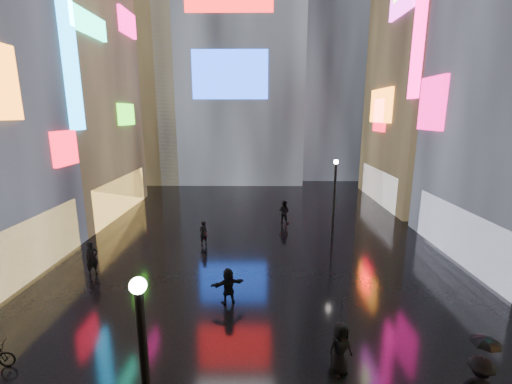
{
  "coord_description": "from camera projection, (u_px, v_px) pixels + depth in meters",
  "views": [
    {
      "loc": [
        0.13,
        -0.89,
        7.94
      ],
      "look_at": [
        0.0,
        12.0,
        5.0
      ],
      "focal_mm": 24.0,
      "sensor_mm": 36.0,
      "label": 1
    }
  ],
  "objects": [
    {
      "name": "tower_main",
      "position": [
        234.0,
        2.0,
        40.86
      ],
      "size": [
        16.0,
        14.2,
        42.0
      ],
      "color": "black",
      "rests_on": "ground"
    },
    {
      "name": "building_left_far",
      "position": [
        46.0,
        73.0,
        25.7
      ],
      "size": [
        10.28,
        12.0,
        22.0
      ],
      "color": "black",
      "rests_on": "ground"
    },
    {
      "name": "pedestrian_6",
      "position": [
        92.0,
        258.0,
        17.17
      ],
      "size": [
        0.72,
        0.76,
        1.76
      ],
      "primitive_type": "imported",
      "rotation": [
        0.0,
        0.0,
        0.91
      ],
      "color": "black",
      "rests_on": "ground"
    },
    {
      "name": "ground",
      "position": [
        257.0,
        240.0,
        22.13
      ],
      "size": [
        140.0,
        140.0,
        0.0
      ],
      "primitive_type": "plane",
      "color": "black",
      "rests_on": "ground"
    },
    {
      "name": "building_right_far",
      "position": [
        449.0,
        40.0,
        28.6
      ],
      "size": [
        10.28,
        12.0,
        28.0
      ],
      "color": "black",
      "rests_on": "ground"
    },
    {
      "name": "pedestrian_7",
      "position": [
        284.0,
        212.0,
        25.35
      ],
      "size": [
        1.05,
        0.97,
        1.72
      ],
      "primitive_type": "imported",
      "rotation": [
        0.0,
        0.0,
        2.65
      ],
      "color": "black",
      "rests_on": "ground"
    },
    {
      "name": "pedestrian_4",
      "position": [
        340.0,
        348.0,
        10.6
      ],
      "size": [
        0.99,
        0.86,
        1.72
      ],
      "primitive_type": "imported",
      "rotation": [
        0.0,
        0.0,
        0.46
      ],
      "color": "black",
      "rests_on": "ground"
    },
    {
      "name": "pedestrian_8",
      "position": [
        203.0,
        233.0,
        21.13
      ],
      "size": [
        0.66,
        0.64,
        1.54
      ],
      "primitive_type": "imported",
      "rotation": [
        0.0,
        0.0,
        3.85
      ],
      "color": "black",
      "rests_on": "ground"
    },
    {
      "name": "umbrella_2",
      "position": [
        342.0,
        311.0,
        10.32
      ],
      "size": [
        1.28,
        1.28,
        0.82
      ],
      "primitive_type": "imported",
      "rotation": [
        0.0,
        0.0,
        0.8
      ],
      "color": "black",
      "rests_on": "pedestrian_4"
    },
    {
      "name": "tower_flank_right",
      "position": [
        329.0,
        41.0,
        43.6
      ],
      "size": [
        12.0,
        12.0,
        34.0
      ],
      "primitive_type": "cube",
      "color": "black",
      "rests_on": "ground"
    },
    {
      "name": "umbrella_1",
      "position": [
        485.0,
        347.0,
        8.65
      ],
      "size": [
        0.8,
        0.8,
        0.63
      ],
      "primitive_type": "imported",
      "rotation": [
        0.0,
        0.0,
        1.71
      ],
      "color": "black",
      "rests_on": "pedestrian_2"
    },
    {
      "name": "lamp_far",
      "position": [
        334.0,
        195.0,
        21.64
      ],
      "size": [
        0.3,
        0.3,
        5.2
      ],
      "color": "black",
      "rests_on": "ground"
    },
    {
      "name": "pedestrian_5",
      "position": [
        228.0,
        286.0,
        14.56
      ],
      "size": [
        1.55,
        0.96,
        1.59
      ],
      "primitive_type": "imported",
      "rotation": [
        0.0,
        0.0,
        3.5
      ],
      "color": "black",
      "rests_on": "ground"
    },
    {
      "name": "tower_flank_left",
      "position": [
        142.0,
        71.0,
        40.83
      ],
      "size": [
        10.0,
        10.0,
        26.0
      ],
      "primitive_type": "cube",
      "color": "black",
      "rests_on": "ground"
    }
  ]
}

